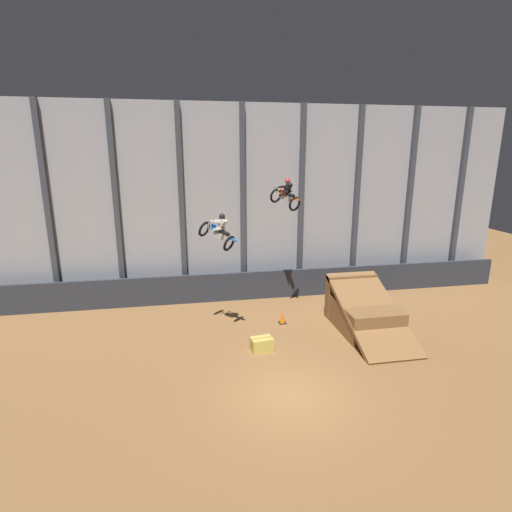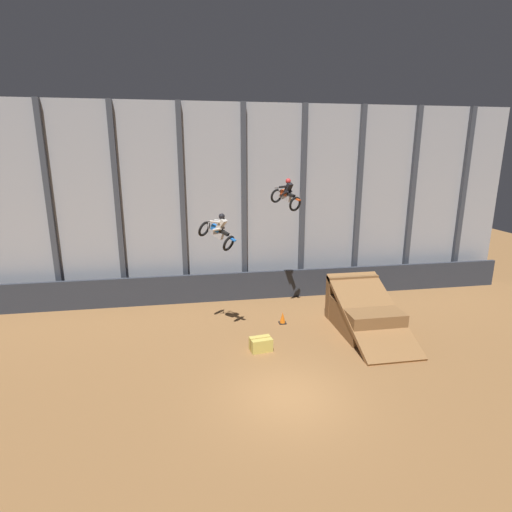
{
  "view_description": "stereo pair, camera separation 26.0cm",
  "coord_description": "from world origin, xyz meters",
  "px_view_note": "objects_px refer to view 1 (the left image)",
  "views": [
    {
      "loc": [
        -3.33,
        -11.66,
        8.11
      ],
      "look_at": [
        -0.07,
        5.93,
        3.48
      ],
      "focal_mm": 28.0,
      "sensor_mm": 36.0,
      "label": 1
    },
    {
      "loc": [
        -3.07,
        -11.7,
        8.11
      ],
      "look_at": [
        -0.07,
        5.93,
        3.48
      ],
      "focal_mm": 28.0,
      "sensor_mm": 36.0,
      "label": 2
    }
  ],
  "objects_px": {
    "rider_bike_left_air": "(218,232)",
    "traffic_cone_near_ramp": "(282,318)",
    "dirt_ramp": "(362,311)",
    "rider_bike_right_air": "(286,195)",
    "hay_bale_trackside": "(262,344)"
  },
  "relations": [
    {
      "from": "traffic_cone_near_ramp",
      "to": "hay_bale_trackside",
      "type": "height_order",
      "value": "traffic_cone_near_ramp"
    },
    {
      "from": "traffic_cone_near_ramp",
      "to": "dirt_ramp",
      "type": "bearing_deg",
      "value": -17.15
    },
    {
      "from": "hay_bale_trackside",
      "to": "rider_bike_left_air",
      "type": "bearing_deg",
      "value": 129.59
    },
    {
      "from": "rider_bike_right_air",
      "to": "hay_bale_trackside",
      "type": "bearing_deg",
      "value": -144.73
    },
    {
      "from": "traffic_cone_near_ramp",
      "to": "hay_bale_trackside",
      "type": "distance_m",
      "value": 2.98
    },
    {
      "from": "dirt_ramp",
      "to": "rider_bike_left_air",
      "type": "distance_m",
      "value": 7.86
    },
    {
      "from": "rider_bike_left_air",
      "to": "traffic_cone_near_ramp",
      "type": "height_order",
      "value": "rider_bike_left_air"
    },
    {
      "from": "rider_bike_left_air",
      "to": "traffic_cone_near_ramp",
      "type": "xyz_separation_m",
      "value": [
        3.11,
        0.66,
        -4.53
      ]
    },
    {
      "from": "dirt_ramp",
      "to": "rider_bike_left_air",
      "type": "height_order",
      "value": "rider_bike_left_air"
    },
    {
      "from": "rider_bike_right_air",
      "to": "traffic_cone_near_ramp",
      "type": "relative_size",
      "value": 3.13
    },
    {
      "from": "rider_bike_left_air",
      "to": "rider_bike_right_air",
      "type": "distance_m",
      "value": 4.38
    },
    {
      "from": "rider_bike_right_air",
      "to": "hay_bale_trackside",
      "type": "distance_m",
      "value": 7.38
    },
    {
      "from": "dirt_ramp",
      "to": "rider_bike_left_air",
      "type": "relative_size",
      "value": 2.96
    },
    {
      "from": "rider_bike_left_air",
      "to": "hay_bale_trackside",
      "type": "xyz_separation_m",
      "value": [
        1.56,
        -1.89,
        -4.53
      ]
    },
    {
      "from": "dirt_ramp",
      "to": "rider_bike_right_air",
      "type": "bearing_deg",
      "value": 139.93
    }
  ]
}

